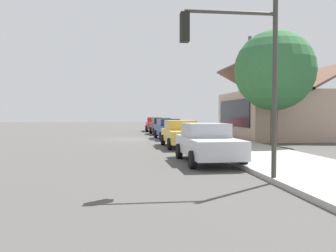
% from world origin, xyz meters
% --- Properties ---
extents(ground_plane, '(120.00, 120.00, 0.00)m').
position_xyz_m(ground_plane, '(0.00, 0.00, 0.00)').
color(ground_plane, '#4C4947').
extents(sidewalk_curb, '(60.00, 4.20, 0.16)m').
position_xyz_m(sidewalk_curb, '(0.00, 5.60, 0.08)').
color(sidewalk_curb, '#A3A099').
rests_on(sidewalk_curb, ground).
extents(car_cherry, '(4.41, 2.11, 1.59)m').
position_xyz_m(car_cherry, '(-12.40, 2.69, 0.81)').
color(car_cherry, red).
rests_on(car_cherry, ground).
extents(car_charcoal, '(4.40, 2.17, 1.59)m').
position_xyz_m(car_charcoal, '(-6.31, 2.85, 0.81)').
color(car_charcoal, '#2D3035').
rests_on(car_charcoal, ground).
extents(car_navy, '(4.67, 2.11, 1.59)m').
position_xyz_m(car_navy, '(0.07, 2.76, 0.81)').
color(car_navy, navy).
rests_on(car_navy, ground).
extents(car_mustard, '(4.87, 2.14, 1.59)m').
position_xyz_m(car_mustard, '(6.65, 2.69, 0.82)').
color(car_mustard, gold).
rests_on(car_mustard, ground).
extents(car_silver, '(4.69, 2.14, 1.59)m').
position_xyz_m(car_silver, '(13.25, 2.69, 0.82)').
color(car_silver, silver).
rests_on(car_silver, ground).
extents(storefront_building, '(9.79, 8.26, 5.96)m').
position_xyz_m(storefront_building, '(0.17, 11.98, 2.01)').
color(storefront_building, tan).
rests_on(storefront_building, ground).
extents(shade_tree, '(4.92, 4.92, 7.12)m').
position_xyz_m(shade_tree, '(6.60, 8.51, 4.64)').
color(shade_tree, brown).
rests_on(shade_tree, ground).
extents(traffic_light_main, '(0.37, 2.79, 5.20)m').
position_xyz_m(traffic_light_main, '(17.61, 2.54, 3.49)').
color(traffic_light_main, '#383833').
rests_on(traffic_light_main, ground).
extents(utility_pole_wooden, '(1.80, 0.24, 7.50)m').
position_xyz_m(utility_pole_wooden, '(3.14, 8.20, 3.93)').
color(utility_pole_wooden, brown).
rests_on(utility_pole_wooden, ground).
extents(fire_hydrant_red, '(0.22, 0.22, 0.71)m').
position_xyz_m(fire_hydrant_red, '(-5.11, 4.20, 0.50)').
color(fire_hydrant_red, red).
rests_on(fire_hydrant_red, sidewalk_curb).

